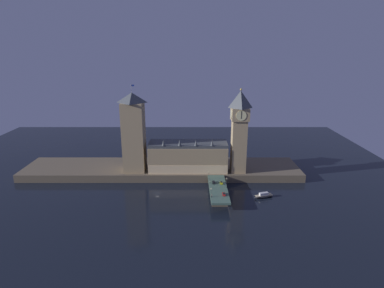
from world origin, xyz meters
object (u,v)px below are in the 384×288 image
at_px(victoria_tower, 135,132).
at_px(boat_downstream, 265,196).
at_px(pedestrian_near_rail, 213,195).
at_px(car_southbound_trail, 223,183).
at_px(street_lamp_mid, 228,182).
at_px(clock_tower, 241,129).
at_px(street_lamp_far, 210,174).
at_px(pedestrian_mid_walk, 227,184).
at_px(car_northbound_lead, 215,182).
at_px(pedestrian_far_rail, 211,182).
at_px(street_lamp_near, 213,192).
at_px(car_southbound_lead, 225,194).

relative_size(victoria_tower, boat_downstream, 4.67).
distance_m(pedestrian_near_rail, boat_downstream, 38.56).
xyz_separation_m(car_southbound_trail, street_lamp_mid, (3.06, -6.80, 3.74)).
bearing_deg(street_lamp_mid, clock_tower, 69.75).
bearing_deg(street_lamp_far, pedestrian_mid_walk, -44.40).
xyz_separation_m(street_lamp_mid, boat_downstream, (25.09, -1.94, -9.51)).
distance_m(car_northbound_lead, boat_downstream, 35.33).
height_order(pedestrian_far_rail, street_lamp_far, street_lamp_far).
distance_m(pedestrian_mid_walk, street_lamp_mid, 5.29).
distance_m(car_southbound_trail, boat_downstream, 30.04).
relative_size(car_northbound_lead, street_lamp_mid, 0.65).
bearing_deg(car_northbound_lead, pedestrian_far_rail, -179.44).
height_order(car_northbound_lead, street_lamp_mid, street_lamp_mid).
bearing_deg(street_lamp_far, clock_tower, 36.55).
bearing_deg(pedestrian_far_rail, street_lamp_mid, -34.96).
relative_size(pedestrian_far_rail, street_lamp_far, 0.29).
bearing_deg(street_lamp_near, victoria_tower, 138.87).
height_order(pedestrian_mid_walk, street_lamp_near, street_lamp_near).
height_order(victoria_tower, street_lamp_mid, victoria_tower).
xyz_separation_m(pedestrian_far_rail, street_lamp_mid, (11.05, -7.73, 3.52)).
xyz_separation_m(car_northbound_lead, car_southbound_trail, (5.33, -0.95, 0.01)).
bearing_deg(street_lamp_near, pedestrian_far_rail, 88.98).
xyz_separation_m(street_lamp_mid, street_lamp_far, (-11.45, 14.72, -0.68)).
distance_m(victoria_tower, boat_downstream, 105.79).
bearing_deg(car_southbound_trail, pedestrian_near_rail, -111.05).
bearing_deg(pedestrian_near_rail, car_southbound_lead, 17.67).
bearing_deg(victoria_tower, car_northbound_lead, -24.23).
distance_m(car_southbound_lead, street_lamp_near, 9.61).
bearing_deg(car_northbound_lead, car_southbound_trail, -10.14).
bearing_deg(victoria_tower, boat_downstream, -21.42).
relative_size(car_southbound_lead, pedestrian_mid_walk, 2.79).
height_order(pedestrian_near_rail, street_lamp_far, street_lamp_far).
distance_m(car_northbound_lead, pedestrian_near_rail, 21.88).
bearing_deg(street_lamp_near, car_southbound_trail, 68.70).
bearing_deg(car_northbound_lead, street_lamp_far, 113.74).
distance_m(pedestrian_mid_walk, street_lamp_near, 21.87).
bearing_deg(boat_downstream, pedestrian_mid_walk, 167.10).
bearing_deg(street_lamp_far, car_southbound_trail, -43.34).
xyz_separation_m(street_lamp_near, boat_downstream, (36.54, 12.78, -9.06)).
bearing_deg(pedestrian_mid_walk, car_northbound_lead, 154.21).
relative_size(pedestrian_mid_walk, street_lamp_near, 0.26).
xyz_separation_m(victoria_tower, pedestrian_near_rail, (56.78, -48.46, -29.03)).
relative_size(clock_tower, street_lamp_near, 10.02).
height_order(car_northbound_lead, pedestrian_far_rail, pedestrian_far_rail).
bearing_deg(street_lamp_far, street_lamp_near, -90.00).
xyz_separation_m(street_lamp_far, boat_downstream, (36.54, -16.66, -8.82)).
distance_m(car_northbound_lead, pedestrian_far_rail, 2.67).
bearing_deg(car_southbound_trail, boat_downstream, -17.26).
xyz_separation_m(clock_tower, street_lamp_mid, (-11.78, -31.94, -28.80)).
bearing_deg(boat_downstream, street_lamp_near, -160.73).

